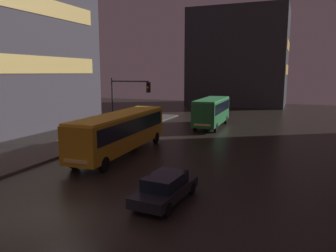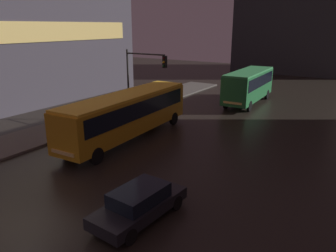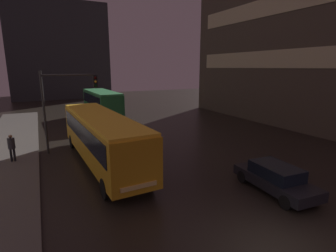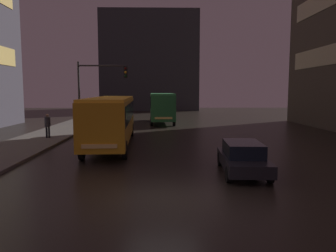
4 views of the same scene
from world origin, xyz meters
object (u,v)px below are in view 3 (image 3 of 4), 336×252
Objects in this scene: traffic_light_main at (64,97)px; bus_near at (101,134)px; car_taxi at (275,178)px; pedestrian_far at (11,145)px; bus_far at (102,102)px.

bus_near is at bearing -66.53° from traffic_light_main.
traffic_light_main is at bearing -49.67° from car_taxi.
car_taxi is at bearing -79.73° from pedestrian_far.
car_taxi is 15.80m from pedestrian_far.
traffic_light_main reaches higher than car_taxi.
pedestrian_far is (-8.51, -12.37, -0.83)m from bus_far.
pedestrian_far is 4.61m from traffic_light_main.
traffic_light_main is (-5.03, -11.20, 1.96)m from bus_far.
car_taxi is 0.76× the size of traffic_light_main.
bus_far is 22.96m from car_taxi.
traffic_light_main reaches higher than bus_near.
car_taxi is 2.53× the size of pedestrian_far.
pedestrian_far is at bearing -36.90° from car_taxi.
bus_far is at bearing -77.52° from car_taxi.
bus_far is 12.43m from traffic_light_main.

